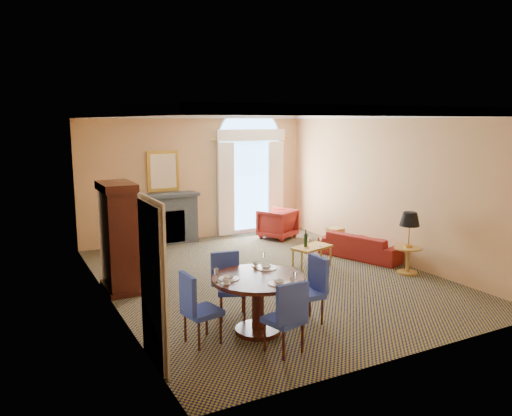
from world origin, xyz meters
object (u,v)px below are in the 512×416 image
armoire (119,239)px  sofa (362,245)px  dining_table (258,292)px  side_table (409,234)px  coffee_table (312,247)px  armchair (277,224)px

armoire → sofa: bearing=-3.5°
dining_table → side_table: side_table is taller
armoire → coffee_table: 3.95m
dining_table → side_table: 4.14m
dining_table → armchair: size_ratio=1.57×
sofa → side_table: side_table is taller
sofa → side_table: size_ratio=1.54×
dining_table → sofa: dining_table is taller
armchair → side_table: (0.77, -3.86, 0.42)m
armoire → dining_table: size_ratio=1.48×
armoire → armchair: 5.08m
armchair → dining_table: bearing=30.3°
dining_table → coffee_table: (2.56, 2.42, -0.20)m
armchair → side_table: side_table is taller
armchair → coffee_table: bearing=48.8°
side_table → armoire: bearing=162.5°
coffee_table → armoire: bearing=159.1°
armoire → dining_table: (1.34, -2.78, -0.34)m
armchair → armoire: bearing=-1.2°
armoire → armchair: (4.55, 2.19, -0.56)m
armchair → side_table: size_ratio=0.69×
dining_table → coffee_table: dining_table is taller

